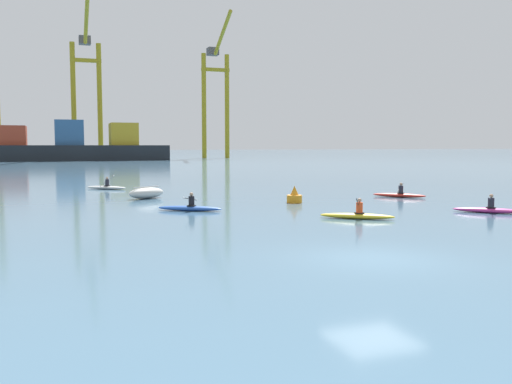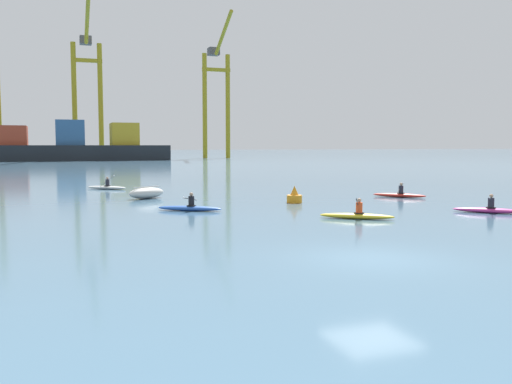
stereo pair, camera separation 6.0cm
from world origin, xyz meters
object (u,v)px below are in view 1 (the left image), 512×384
container_barge (71,147)px  kayak_white (106,187)px  channel_buoy (294,197)px  kayak_red (399,195)px  gantry_crane_west_mid (86,81)px  kayak_yellow (357,215)px  kayak_magenta (489,209)px  gantry_crane_east_mid (216,89)px  kayak_blue (190,207)px  capsized_dinghy (146,193)px

container_barge → kayak_white: bearing=-89.4°
channel_buoy → kayak_red: bearing=6.1°
gantry_crane_west_mid → kayak_red: size_ratio=12.90×
kayak_yellow → kayak_magenta: bearing=-2.1°
gantry_crane_east_mid → kayak_blue: gantry_crane_east_mid is taller
container_barge → kayak_red: (18.38, -98.51, -2.77)m
kayak_magenta → kayak_white: bearing=127.7°
channel_buoy → kayak_blue: (-6.69, -1.89, -0.19)m
gantry_crane_west_mid → kayak_white: size_ratio=12.03×
gantry_crane_east_mid → kayak_yellow: 123.47m
kayak_yellow → container_barge: bearing=95.6°
gantry_crane_west_mid → capsized_dinghy: (-1.57, -106.15, -18.58)m
channel_buoy → kayak_yellow: (-0.15, -7.51, -0.19)m
container_barge → channel_buoy: bearing=-83.9°
capsized_dinghy → channel_buoy: 9.57m
gantry_crane_east_mid → capsized_dinghy: bearing=-107.8°
container_barge → kayak_blue: container_barge is taller
channel_buoy → kayak_magenta: size_ratio=0.35×
gantry_crane_west_mid → kayak_white: gantry_crane_west_mid is taller
gantry_crane_west_mid → kayak_red: 113.28m
kayak_blue → kayak_white: bearing=100.5°
gantry_crane_east_mid → capsized_dinghy: gantry_crane_east_mid is taller
gantry_crane_east_mid → channel_buoy: gantry_crane_east_mid is taller
container_barge → kayak_yellow: container_barge is taller
kayak_red → kayak_yellow: bearing=-133.6°
kayak_blue → kayak_magenta: size_ratio=1.12×
gantry_crane_west_mid → kayak_blue: 115.10m
gantry_crane_east_mid → kayak_blue: 119.70m
kayak_red → kayak_magenta: same height
capsized_dinghy → kayak_red: bearing=-16.7°
kayak_yellow → kayak_blue: bearing=139.4°
kayak_white → kayak_magenta: 27.49m
capsized_dinghy → kayak_magenta: size_ratio=0.97×
container_barge → kayak_red: bearing=-79.4°
kayak_white → kayak_yellow: bearing=-66.2°
kayak_yellow → kayak_blue: 8.63m
capsized_dinghy → kayak_yellow: kayak_yellow is taller
gantry_crane_west_mid → kayak_blue: gantry_crane_west_mid is taller
gantry_crane_west_mid → channel_buoy: gantry_crane_west_mid is taller
gantry_crane_west_mid → kayak_yellow: bearing=-87.1°
gantry_crane_east_mid → gantry_crane_west_mid: bearing=-179.9°
kayak_blue → capsized_dinghy: bearing=98.6°
capsized_dinghy → kayak_yellow: 15.12m
gantry_crane_west_mid → kayak_magenta: 121.65m
container_barge → capsized_dinghy: container_barge is taller
gantry_crane_east_mid → kayak_magenta: gantry_crane_east_mid is taller
gantry_crane_east_mid → capsized_dinghy: 113.00m
gantry_crane_east_mid → kayak_red: bearing=-99.5°
container_barge → gantry_crane_east_mid: 41.86m
gantry_crane_west_mid → kayak_red: (14.05, -110.83, -18.76)m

